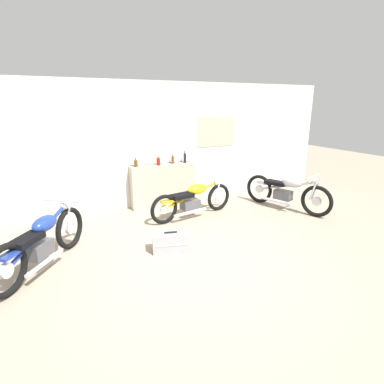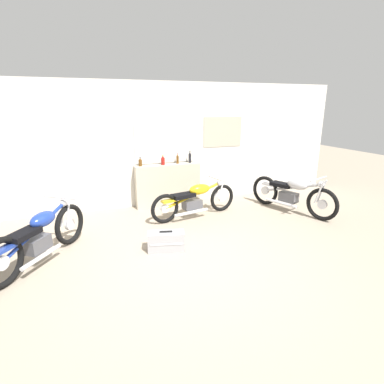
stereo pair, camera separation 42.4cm
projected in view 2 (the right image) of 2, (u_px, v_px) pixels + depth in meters
The scene contains 11 objects.
ground_plane at pixel (190, 268), 4.37m from camera, with size 24.00×24.00×0.00m, color gray.
wall_back at pixel (145, 146), 6.76m from camera, with size 10.00×0.07×2.80m.
sill_counter at pixel (168, 185), 7.01m from camera, with size 1.51×0.28×0.97m.
bottle_leftmost at pixel (140, 162), 6.65m from camera, with size 0.08×0.08×0.20m.
bottle_left_center at pixel (163, 161), 6.80m from camera, with size 0.08×0.08×0.22m.
bottle_center at pixel (178, 159), 6.95m from camera, with size 0.06×0.06×0.24m.
bottle_right_center at pixel (190, 157), 7.02m from camera, with size 0.06×0.06×0.29m.
motorcycle_blue at pixel (40, 236), 4.43m from camera, with size 1.26×1.69×0.87m.
motorcycle_silver at pixel (292, 193), 6.57m from camera, with size 0.92×1.96×0.87m.
motorcycle_yellow at pixel (195, 199), 6.27m from camera, with size 1.99×0.69×0.77m.
hard_case_silver at pixel (166, 241), 4.87m from camera, with size 0.63×0.38×0.34m.
Camera 2 is at (-1.31, -3.66, 2.30)m, focal length 28.00 mm.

